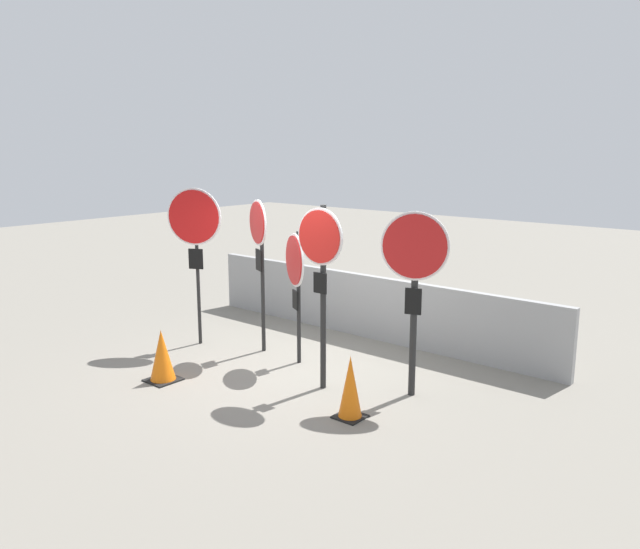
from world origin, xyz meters
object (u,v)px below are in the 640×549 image
stop_sign_4 (414,270)px  traffic_cone_1 (350,387)px  stop_sign_0 (195,228)px  traffic_cone_0 (162,356)px  stop_sign_1 (259,240)px  stop_sign_3 (321,261)px  stop_sign_2 (295,269)px

stop_sign_4 → traffic_cone_1: (-0.21, -1.03, -1.29)m
stop_sign_0 → traffic_cone_0: (0.89, -1.37, -1.56)m
stop_sign_1 → stop_sign_3: (1.73, -0.60, -0.04)m
stop_sign_4 → traffic_cone_0: bearing=-170.5°
stop_sign_2 → stop_sign_0: bearing=-138.9°
stop_sign_3 → stop_sign_4: 1.19m
stop_sign_2 → traffic_cone_1: (1.79, -1.03, -1.05)m
stop_sign_1 → stop_sign_2: stop_sign_1 is taller
stop_sign_2 → traffic_cone_0: bearing=-88.0°
stop_sign_1 → traffic_cone_0: bearing=-68.8°
traffic_cone_1 → stop_sign_4: bearing=78.4°
stop_sign_0 → stop_sign_1: stop_sign_0 is taller
stop_sign_4 → stop_sign_1: bearing=157.9°
stop_sign_2 → stop_sign_3: stop_sign_3 is taller
stop_sign_2 → stop_sign_3: bearing=0.1°
stop_sign_0 → traffic_cone_0: size_ratio=3.50×
stop_sign_0 → stop_sign_2: size_ratio=1.29×
traffic_cone_1 → stop_sign_1: bearing=157.2°
stop_sign_0 → stop_sign_4: 3.84m
stop_sign_3 → traffic_cone_1: stop_sign_3 is taller
stop_sign_1 → stop_sign_2: 0.86m
traffic_cone_0 → stop_sign_3: bearing=32.1°
traffic_cone_0 → stop_sign_1: bearing=85.6°
stop_sign_3 → stop_sign_4: bearing=28.7°
stop_sign_4 → traffic_cone_0: 3.63m
stop_sign_1 → stop_sign_3: 1.83m
stop_sign_1 → stop_sign_3: bearing=6.4°
stop_sign_2 → stop_sign_3: (0.94, -0.55, 0.30)m
stop_sign_2 → traffic_cone_0: (-0.93, -1.72, -1.07)m
stop_sign_3 → traffic_cone_0: 2.59m
stop_sign_4 → stop_sign_3: bearing=-173.6°
stop_sign_2 → traffic_cone_0: size_ratio=2.72×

